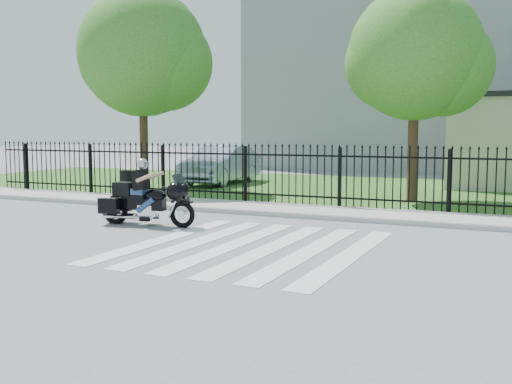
% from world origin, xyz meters
% --- Properties ---
extents(ground, '(120.00, 120.00, 0.00)m').
position_xyz_m(ground, '(0.00, 0.00, 0.00)').
color(ground, slate).
rests_on(ground, ground).
extents(crosswalk, '(5.00, 5.50, 0.01)m').
position_xyz_m(crosswalk, '(0.00, 0.00, 0.01)').
color(crosswalk, silver).
rests_on(crosswalk, ground).
extents(sidewalk, '(40.00, 2.00, 0.12)m').
position_xyz_m(sidewalk, '(0.00, 5.00, 0.06)').
color(sidewalk, '#ADAAA3').
rests_on(sidewalk, ground).
extents(curb, '(40.00, 0.12, 0.12)m').
position_xyz_m(curb, '(0.00, 4.00, 0.06)').
color(curb, '#ADAAA3').
rests_on(curb, ground).
extents(grass_strip, '(40.00, 12.00, 0.02)m').
position_xyz_m(grass_strip, '(0.00, 12.00, 0.01)').
color(grass_strip, '#25521C').
rests_on(grass_strip, ground).
extents(iron_fence, '(26.00, 0.04, 1.80)m').
position_xyz_m(iron_fence, '(0.00, 6.00, 0.90)').
color(iron_fence, black).
rests_on(iron_fence, ground).
extents(tree_left, '(4.80, 4.80, 7.58)m').
position_xyz_m(tree_left, '(-8.50, 8.50, 5.17)').
color(tree_left, '#382316').
rests_on(tree_left, ground).
extents(tree_mid, '(4.20, 4.20, 6.78)m').
position_xyz_m(tree_mid, '(1.50, 9.00, 4.67)').
color(tree_mid, '#382316').
rests_on(tree_mid, ground).
extents(building_tall, '(15.00, 10.00, 12.00)m').
position_xyz_m(building_tall, '(-3.00, 26.00, 6.00)').
color(building_tall, gray).
rests_on(building_tall, ground).
extents(motorcycle_rider, '(2.50, 0.91, 1.65)m').
position_xyz_m(motorcycle_rider, '(-3.47, 1.38, 0.68)').
color(motorcycle_rider, black).
rests_on(motorcycle_rider, ground).
extents(parked_car, '(1.89, 4.92, 1.60)m').
position_xyz_m(parked_car, '(-6.92, 11.74, 0.82)').
color(parked_car, '#97A4BE').
rests_on(parked_car, grass_strip).
extents(litter_bin, '(0.40, 0.40, 0.83)m').
position_xyz_m(litter_bin, '(-7.30, 5.70, 0.53)').
color(litter_bin, black).
rests_on(litter_bin, sidewalk).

